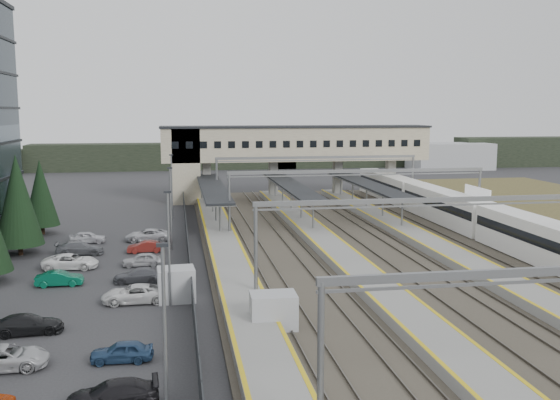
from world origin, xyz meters
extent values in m
plane|color=#2B2B2D|center=(0.00, 0.00, 0.00)|extent=(220.00, 220.00, 0.00)
cylinder|color=black|center=(-22.00, 10.00, 0.60)|extent=(0.44, 0.44, 1.20)
cone|color=black|center=(-22.00, 10.00, 5.25)|extent=(4.42, 4.42, 8.50)
cylinder|color=black|center=(-22.00, 20.00, 0.60)|extent=(0.44, 0.44, 1.20)
cone|color=black|center=(-22.00, 20.00, 4.60)|extent=(3.74, 3.74, 7.20)
imported|color=#B7B8BC|center=(-16.50, -17.40, 0.63)|extent=(4.60, 2.22, 1.26)
imported|color=black|center=(-16.50, -12.10, 0.61)|extent=(4.33, 2.12, 1.21)
imported|color=#07543B|center=(-16.50, -1.50, 0.59)|extent=(3.59, 1.34, 1.17)
imported|color=white|center=(-16.50, 3.80, 0.65)|extent=(4.79, 2.46, 1.29)
imported|color=#5B5E63|center=(-16.50, 9.10, 0.64)|extent=(4.44, 1.90, 1.28)
imported|color=silver|center=(-16.50, 14.40, 0.61)|extent=(3.64, 1.53, 1.23)
imported|color=black|center=(-10.50, -22.70, 0.61)|extent=(4.33, 2.02, 1.22)
imported|color=navy|center=(-10.50, -17.40, 0.57)|extent=(3.40, 1.47, 1.14)
imported|color=silver|center=(-10.50, -6.80, 0.64)|extent=(4.60, 2.12, 1.28)
imported|color=#4F5157|center=(-10.50, -1.50, 0.57)|extent=(3.98, 1.68, 1.15)
imported|color=#AEAEB2|center=(-10.50, 3.80, 0.59)|extent=(3.51, 1.51, 1.18)
imported|color=maroon|center=(-10.50, 9.10, 0.56)|extent=(3.46, 1.35, 1.12)
imported|color=silver|center=(-10.50, 14.40, 0.64)|extent=(4.72, 2.41, 1.28)
cylinder|color=slate|center=(-8.00, -25.00, 4.00)|extent=(0.16, 0.16, 8.00)
cube|color=black|center=(-8.00, -25.00, 8.00)|extent=(0.50, 0.25, 0.15)
cylinder|color=slate|center=(-8.00, -8.00, 4.00)|extent=(0.16, 0.16, 8.00)
cube|color=black|center=(-8.00, -8.00, 8.00)|extent=(0.50, 0.25, 0.15)
cylinder|color=slate|center=(-8.00, 10.00, 4.00)|extent=(0.16, 0.16, 8.00)
cube|color=black|center=(-8.00, 10.00, 8.00)|extent=(0.50, 0.25, 0.15)
cylinder|color=slate|center=(-8.00, 28.00, 4.00)|extent=(0.16, 0.16, 8.00)
cube|color=black|center=(-8.00, 28.00, 8.00)|extent=(0.50, 0.25, 0.15)
cube|color=#26282B|center=(-6.50, 5.00, 1.00)|extent=(0.08, 90.00, 2.00)
cube|color=#A3A5A9|center=(-1.68, -13.99, 1.18)|extent=(2.87, 2.14, 2.35)
cube|color=#A3A5A9|center=(-7.57, -6.79, 1.19)|extent=(2.73, 2.33, 2.38)
cube|color=#38322B|center=(12.00, 5.00, 0.10)|extent=(34.00, 90.00, 0.20)
cube|color=#59544C|center=(-0.72, 5.00, 0.28)|extent=(0.08, 90.00, 0.14)
cube|color=#59544C|center=(0.72, 5.00, 0.28)|extent=(0.08, 90.00, 0.14)
cube|color=#59544C|center=(3.28, 5.00, 0.28)|extent=(0.08, 90.00, 0.14)
cube|color=#59544C|center=(4.72, 5.00, 0.28)|extent=(0.08, 90.00, 0.14)
cube|color=#59544C|center=(9.28, 5.00, 0.28)|extent=(0.08, 90.00, 0.14)
cube|color=#59544C|center=(10.72, 5.00, 0.28)|extent=(0.08, 90.00, 0.14)
cube|color=#59544C|center=(13.28, 5.00, 0.28)|extent=(0.08, 90.00, 0.14)
cube|color=#59544C|center=(14.72, 5.00, 0.28)|extent=(0.08, 90.00, 0.14)
cube|color=#59544C|center=(19.28, 5.00, 0.28)|extent=(0.08, 90.00, 0.14)
cube|color=#59544C|center=(20.72, 5.00, 0.28)|extent=(0.08, 90.00, 0.14)
cube|color=#59544C|center=(23.28, 5.00, 0.28)|extent=(0.08, 90.00, 0.14)
cube|color=#59544C|center=(24.72, 5.00, 0.28)|extent=(0.08, 90.00, 0.14)
cube|color=gray|center=(-3.00, 5.00, 0.45)|extent=(3.20, 82.00, 0.90)
cube|color=gold|center=(-4.45, 5.00, 0.91)|extent=(0.25, 82.00, 0.02)
cube|color=gold|center=(-1.55, 5.00, 0.91)|extent=(0.25, 82.00, 0.02)
cube|color=gray|center=(7.00, 5.00, 0.45)|extent=(3.20, 82.00, 0.90)
cube|color=gold|center=(5.55, 5.00, 0.91)|extent=(0.25, 82.00, 0.02)
cube|color=gold|center=(8.45, 5.00, 0.91)|extent=(0.25, 82.00, 0.02)
cube|color=gray|center=(17.00, 5.00, 0.45)|extent=(3.20, 82.00, 0.90)
cube|color=gold|center=(15.55, 5.00, 0.91)|extent=(0.25, 82.00, 0.02)
cube|color=gold|center=(18.45, 5.00, 0.91)|extent=(0.25, 82.00, 0.02)
cube|color=black|center=(-3.00, 27.00, 4.00)|extent=(3.00, 30.00, 0.25)
cube|color=slate|center=(-3.00, 27.00, 3.85)|extent=(3.10, 30.00, 0.12)
cylinder|color=slate|center=(-3.00, 14.00, 2.40)|extent=(0.20, 0.20, 3.10)
cylinder|color=slate|center=(-3.00, 20.50, 2.40)|extent=(0.20, 0.20, 3.10)
cylinder|color=slate|center=(-3.00, 27.00, 2.40)|extent=(0.20, 0.20, 3.10)
cylinder|color=slate|center=(-3.00, 33.50, 2.40)|extent=(0.20, 0.20, 3.10)
cylinder|color=slate|center=(-3.00, 40.00, 2.40)|extent=(0.20, 0.20, 3.10)
cube|color=black|center=(7.00, 27.00, 4.00)|extent=(3.00, 30.00, 0.25)
cube|color=slate|center=(7.00, 27.00, 3.85)|extent=(3.10, 30.00, 0.12)
cylinder|color=slate|center=(7.00, 14.00, 2.40)|extent=(0.20, 0.20, 3.10)
cylinder|color=slate|center=(7.00, 20.50, 2.40)|extent=(0.20, 0.20, 3.10)
cylinder|color=slate|center=(7.00, 27.00, 2.40)|extent=(0.20, 0.20, 3.10)
cylinder|color=slate|center=(7.00, 33.50, 2.40)|extent=(0.20, 0.20, 3.10)
cylinder|color=slate|center=(7.00, 40.00, 2.40)|extent=(0.20, 0.20, 3.10)
cube|color=black|center=(17.00, 27.00, 4.00)|extent=(3.00, 30.00, 0.25)
cube|color=slate|center=(17.00, 27.00, 3.85)|extent=(3.10, 30.00, 0.12)
cylinder|color=slate|center=(17.00, 14.00, 2.40)|extent=(0.20, 0.20, 3.10)
cylinder|color=slate|center=(17.00, 20.50, 2.40)|extent=(0.20, 0.20, 3.10)
cylinder|color=slate|center=(17.00, 27.00, 2.40)|extent=(0.20, 0.20, 3.10)
cylinder|color=slate|center=(17.00, 33.50, 2.40)|extent=(0.20, 0.20, 3.10)
cylinder|color=slate|center=(17.00, 40.00, 2.40)|extent=(0.20, 0.20, 3.10)
cube|color=tan|center=(10.50, 42.00, 8.50)|extent=(40.00, 6.00, 5.00)
cube|color=black|center=(10.50, 42.00, 11.05)|extent=(40.40, 6.40, 0.30)
cube|color=tan|center=(-6.00, 42.00, 5.50)|extent=(4.00, 6.00, 11.00)
cube|color=black|center=(-7.50, 38.98, 8.60)|extent=(1.00, 0.06, 1.00)
cube|color=black|center=(-5.50, 38.98, 8.60)|extent=(1.00, 0.06, 1.00)
cube|color=black|center=(-3.50, 38.98, 8.60)|extent=(1.00, 0.06, 1.00)
cube|color=black|center=(-1.50, 38.98, 8.60)|extent=(1.00, 0.06, 1.00)
cube|color=black|center=(0.50, 38.98, 8.60)|extent=(1.00, 0.06, 1.00)
cube|color=black|center=(2.50, 38.98, 8.60)|extent=(1.00, 0.06, 1.00)
cube|color=black|center=(4.50, 38.98, 8.60)|extent=(1.00, 0.06, 1.00)
cube|color=black|center=(6.50, 38.98, 8.60)|extent=(1.00, 0.06, 1.00)
cube|color=black|center=(8.50, 38.98, 8.60)|extent=(1.00, 0.06, 1.00)
cube|color=black|center=(10.50, 38.98, 8.60)|extent=(1.00, 0.06, 1.00)
cube|color=black|center=(12.50, 38.98, 8.60)|extent=(1.00, 0.06, 1.00)
cube|color=black|center=(14.50, 38.98, 8.60)|extent=(1.00, 0.06, 1.00)
cube|color=black|center=(16.50, 38.98, 8.60)|extent=(1.00, 0.06, 1.00)
cube|color=black|center=(18.50, 38.98, 8.60)|extent=(1.00, 0.06, 1.00)
cube|color=black|center=(20.50, 38.98, 8.60)|extent=(1.00, 0.06, 1.00)
cube|color=black|center=(22.50, 38.98, 8.60)|extent=(1.00, 0.06, 1.00)
cube|color=black|center=(24.50, 38.98, 8.60)|extent=(1.00, 0.06, 1.00)
cube|color=black|center=(26.50, 38.98, 8.60)|extent=(1.00, 0.06, 1.00)
cube|color=black|center=(28.50, 38.98, 8.60)|extent=(1.00, 0.06, 1.00)
cube|color=gray|center=(-4.50, 42.00, 3.00)|extent=(1.20, 1.60, 6.00)
cube|color=gray|center=(-3.00, 42.00, 3.00)|extent=(1.20, 1.60, 6.00)
cube|color=gray|center=(7.00, 42.00, 3.00)|extent=(1.20, 1.60, 6.00)
cube|color=gray|center=(17.00, 42.00, 3.00)|extent=(1.20, 1.60, 6.00)
cube|color=gray|center=(25.50, 42.00, 3.00)|extent=(1.20, 1.60, 6.00)
cylinder|color=slate|center=(-2.00, -28.00, 3.50)|extent=(0.28, 0.28, 7.00)
cylinder|color=slate|center=(-2.00, -8.00, 3.50)|extent=(0.28, 0.28, 7.00)
cube|color=slate|center=(12.00, -8.00, 7.00)|extent=(28.40, 0.25, 0.35)
cube|color=slate|center=(12.00, -8.00, 6.60)|extent=(28.40, 0.12, 0.12)
cylinder|color=slate|center=(-2.00, 14.00, 3.50)|extent=(0.28, 0.28, 7.00)
cylinder|color=slate|center=(26.00, 14.00, 3.50)|extent=(0.28, 0.28, 7.00)
cube|color=slate|center=(12.00, 14.00, 7.00)|extent=(28.40, 0.25, 0.35)
cube|color=slate|center=(12.00, 14.00, 6.60)|extent=(28.40, 0.12, 0.12)
cylinder|color=slate|center=(-2.00, 34.00, 3.50)|extent=(0.28, 0.28, 7.00)
cylinder|color=slate|center=(26.00, 34.00, 3.50)|extent=(0.28, 0.28, 7.00)
cube|color=slate|center=(12.00, 34.00, 7.00)|extent=(28.40, 0.25, 0.35)
cube|color=slate|center=(12.00, 34.00, 6.60)|extent=(28.40, 0.12, 0.12)
cube|color=white|center=(24.00, -2.05, 2.14)|extent=(2.85, 19.78, 3.67)
cube|color=black|center=(24.00, -2.05, 2.55)|extent=(2.91, 19.18, 0.92)
cube|color=slate|center=(24.00, -2.05, 0.56)|extent=(2.45, 18.38, 0.51)
cube|color=white|center=(24.00, 18.33, 2.14)|extent=(2.85, 19.78, 3.67)
cube|color=black|center=(24.00, 18.33, 2.55)|extent=(2.91, 19.18, 0.92)
cube|color=slate|center=(24.00, 18.33, 0.56)|extent=(2.45, 18.38, 0.51)
cube|color=white|center=(24.00, 38.71, 2.14)|extent=(2.85, 19.78, 3.67)
cube|color=black|center=(24.00, 38.71, 2.55)|extent=(2.91, 19.18, 0.92)
cube|color=slate|center=(24.00, 38.71, 0.56)|extent=(2.45, 18.38, 0.51)
cylinder|color=slate|center=(25.51, 10.99, 1.59)|extent=(0.20, 0.20, 3.17)
cylinder|color=slate|center=(25.51, 15.95, 1.59)|extent=(0.20, 0.20, 3.17)
cube|color=silver|center=(25.51, 13.47, 3.56)|extent=(0.21, 5.95, 2.98)
cube|color=black|center=(-10.00, 95.00, 3.00)|extent=(60.00, 8.00, 6.00)
cube|color=black|center=(40.00, 95.00, 2.50)|extent=(50.00, 8.00, 5.00)
cube|color=black|center=(80.00, 90.00, 3.50)|extent=(40.00, 8.00, 7.00)
cube|color=#A3A5A9|center=(55.00, 85.00, 3.00)|extent=(18.00, 10.00, 6.00)
camera|label=1|loc=(-7.34, -50.47, 13.46)|focal=40.00mm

